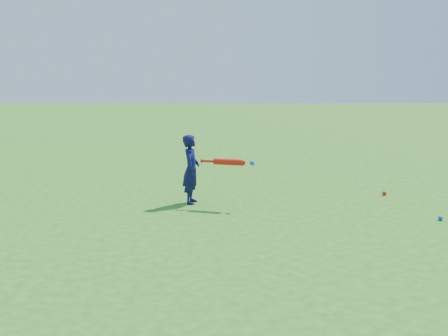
# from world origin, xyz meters

# --- Properties ---
(ground) EXTENTS (80.00, 80.00, 0.00)m
(ground) POSITION_xyz_m (0.00, 0.00, 0.00)
(ground) COLOR #29701A
(ground) RESTS_ON ground
(child) EXTENTS (0.28, 0.39, 1.01)m
(child) POSITION_xyz_m (-0.16, -0.18, 0.51)
(child) COLOR #0E0E42
(child) RESTS_ON ground
(ground_ball_red) EXTENTS (0.07, 0.07, 0.07)m
(ground_ball_red) POSITION_xyz_m (2.86, 0.33, 0.04)
(ground_ball_red) COLOR red
(ground_ball_red) RESTS_ON ground
(ground_ball_blue) EXTENTS (0.06, 0.06, 0.06)m
(ground_ball_blue) POSITION_xyz_m (3.10, -1.15, 0.03)
(ground_ball_blue) COLOR blue
(ground_ball_blue) RESTS_ON ground
(bat_swing) EXTENTS (0.76, 0.28, 0.09)m
(bat_swing) POSITION_xyz_m (0.41, -0.40, 0.65)
(bat_swing) COLOR red
(bat_swing) RESTS_ON ground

